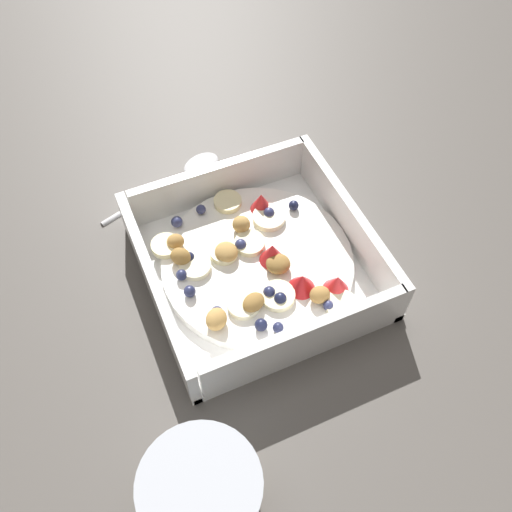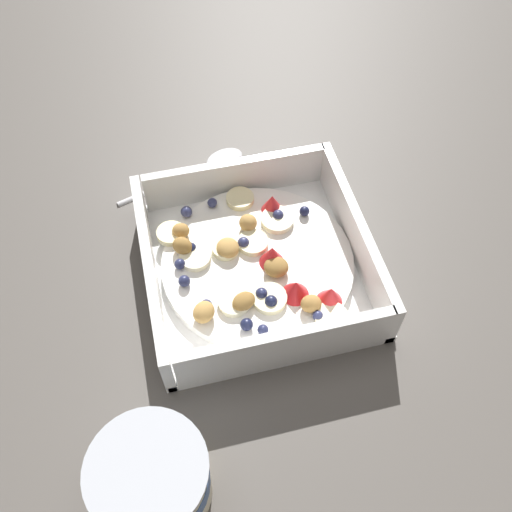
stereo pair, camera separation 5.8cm
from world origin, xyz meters
name	(u,v)px [view 2 (the right image)]	position (x,y,z in m)	size (l,w,h in m)	color
ground_plane	(262,286)	(0.00, 0.00, 0.00)	(2.40, 2.40, 0.00)	#56514C
fruit_bowl	(256,263)	(0.02, 0.00, 0.02)	(0.23, 0.23, 0.06)	white
spoon	(209,164)	(0.19, 0.02, 0.00)	(0.07, 0.17, 0.01)	silver
yogurt_cup	(153,481)	(-0.18, 0.13, 0.04)	(0.09, 0.09, 0.08)	beige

